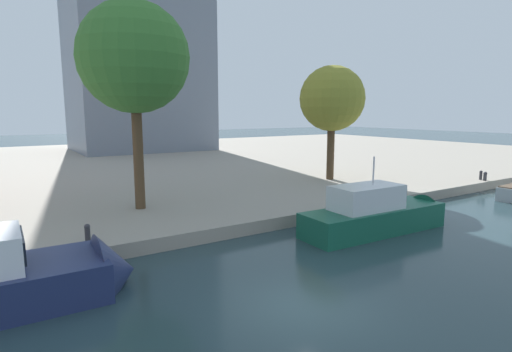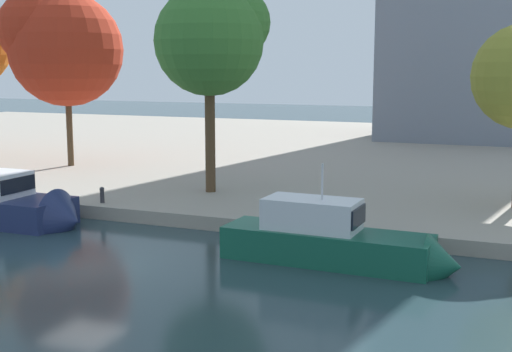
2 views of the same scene
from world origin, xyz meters
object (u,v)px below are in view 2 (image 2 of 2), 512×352
object	(u,v)px
motor_yacht_1	(13,209)
tree_1	(216,37)
motor_yacht_2	(338,246)
mooring_bollard_0	(102,194)
tree_3	(60,47)

from	to	relation	value
motor_yacht_1	tree_1	size ratio (longest dim) A/B	0.71
motor_yacht_2	mooring_bollard_0	world-z (taller)	motor_yacht_2
tree_1	tree_3	bearing A→B (deg)	160.75
motor_yacht_1	motor_yacht_2	size ratio (longest dim) A/B	0.86
motor_yacht_2	tree_3	bearing A→B (deg)	151.26
motor_yacht_1	tree_3	bearing A→B (deg)	119.57
tree_3	mooring_bollard_0	bearing A→B (deg)	-44.86
motor_yacht_2	motor_yacht_1	bearing A→B (deg)	179.78
motor_yacht_1	motor_yacht_2	world-z (taller)	motor_yacht_2
motor_yacht_1	tree_3	world-z (taller)	tree_3
tree_1	tree_3	distance (m)	14.68
mooring_bollard_0	motor_yacht_1	bearing A→B (deg)	-131.81
motor_yacht_1	mooring_bollard_0	bearing A→B (deg)	49.00
motor_yacht_1	motor_yacht_2	xyz separation A→B (m)	(15.86, -0.58, -0.02)
motor_yacht_1	motor_yacht_2	bearing A→B (deg)	-1.30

